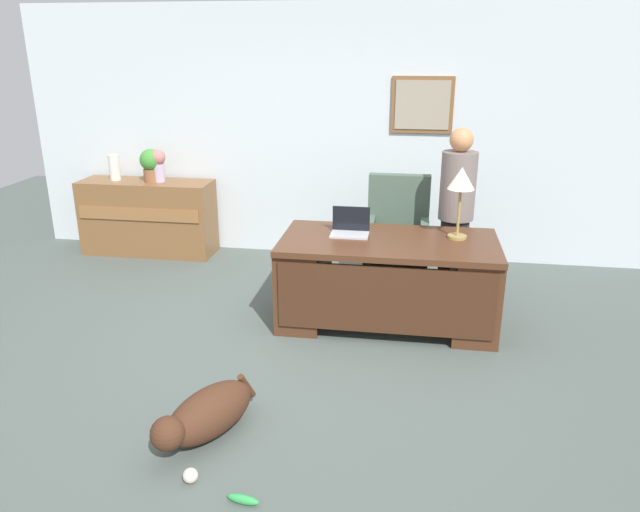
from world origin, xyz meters
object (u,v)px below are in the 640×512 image
object	(u,v)px
desk	(387,279)
dog_lying	(206,414)
laptop	(350,228)
armchair	(397,238)
person_standing	(456,213)
dog_toy_bone	(243,499)
potted_plant	(151,164)
vase_empty	(115,167)
dog_toy_ball	(190,475)
desk_lamp	(461,183)
vase_with_flowers	(158,164)
credenza	(148,217)

from	to	relation	value
desk	dog_lying	distance (m)	2.06
dog_lying	laptop	distance (m)	2.13
armchair	laptop	distance (m)	0.91
person_standing	dog_lying	distance (m)	3.01
armchair	dog_toy_bone	xyz separation A→B (m)	(-0.66, -3.21, -0.46)
person_standing	potted_plant	size ratio (longest dim) A/B	4.40
dog_lying	potted_plant	xyz separation A→B (m)	(-1.70, 3.25, 0.88)
vase_empty	dog_toy_ball	world-z (taller)	vase_empty
desk	dog_toy_ball	size ratio (longest dim) A/B	21.32
desk	vase_empty	xyz separation A→B (m)	(-3.13, 1.46, 0.57)
desk_lamp	dog_toy_bone	distance (m)	2.98
desk	vase_with_flowers	xyz separation A→B (m)	(-2.61, 1.46, 0.63)
potted_plant	desk	bearing A→B (deg)	-28.47
desk	dog_toy_bone	size ratio (longest dim) A/B	10.03
armchair	dog_toy_bone	size ratio (longest dim) A/B	6.02
person_standing	dog_toy_bone	xyz separation A→B (m)	(-1.19, -3.01, -0.79)
potted_plant	dog_toy_ball	size ratio (longest dim) A/B	4.27
credenza	laptop	world-z (taller)	laptop
desk	vase_with_flowers	size ratio (longest dim) A/B	5.05
dog_toy_ball	dog_toy_bone	size ratio (longest dim) A/B	0.47
credenza	dog_toy_bone	bearing A→B (deg)	-60.04
laptop	vase_with_flowers	xyz separation A→B (m)	(-2.28, 1.32, 0.24)
person_standing	vase_with_flowers	world-z (taller)	person_standing
person_standing	vase_empty	xyz separation A→B (m)	(-3.71, 0.76, 0.16)
armchair	laptop	world-z (taller)	armchair
person_standing	laptop	bearing A→B (deg)	-148.11
armchair	laptop	size ratio (longest dim) A/B	3.37
desk	laptop	bearing A→B (deg)	157.81
dog_lying	laptop	world-z (taller)	laptop
desk_lamp	dog_lying	bearing A→B (deg)	-128.60
desk	desk_lamp	size ratio (longest dim) A/B	3.00
dog_toy_ball	vase_with_flowers	bearing A→B (deg)	114.53
armchair	dog_lying	xyz separation A→B (m)	(-1.04, -2.69, -0.33)
credenza	person_standing	distance (m)	3.47
person_standing	laptop	xyz separation A→B (m)	(-0.91, -0.57, -0.01)
laptop	vase_empty	bearing A→B (deg)	154.66
desk_lamp	dog_toy_ball	xyz separation A→B (m)	(-1.50, -2.35, -1.17)
dog_lying	desk_lamp	bearing A→B (deg)	51.40
desk_lamp	vase_empty	size ratio (longest dim) A/B	2.10
vase_with_flowers	laptop	bearing A→B (deg)	-30.19
dog_lying	credenza	bearing A→B (deg)	118.94
desk	vase_with_flowers	distance (m)	3.06
desk	potted_plant	size ratio (longest dim) A/B	4.99
desk_lamp	dog_toy_ball	world-z (taller)	desk_lamp
desk	armchair	size ratio (longest dim) A/B	1.67
dog_lying	vase_with_flowers	bearing A→B (deg)	116.53
dog_toy_ball	dog_toy_bone	xyz separation A→B (m)	(0.33, -0.11, -0.02)
armchair	desk_lamp	bearing A→B (deg)	-55.33
credenza	vase_empty	distance (m)	0.66
dog_lying	laptop	size ratio (longest dim) A/B	2.40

